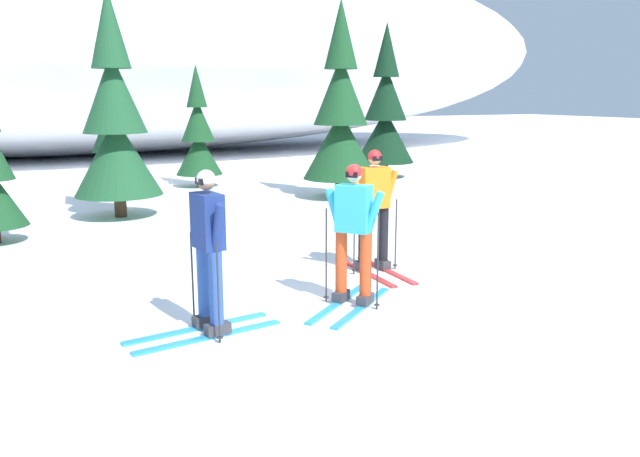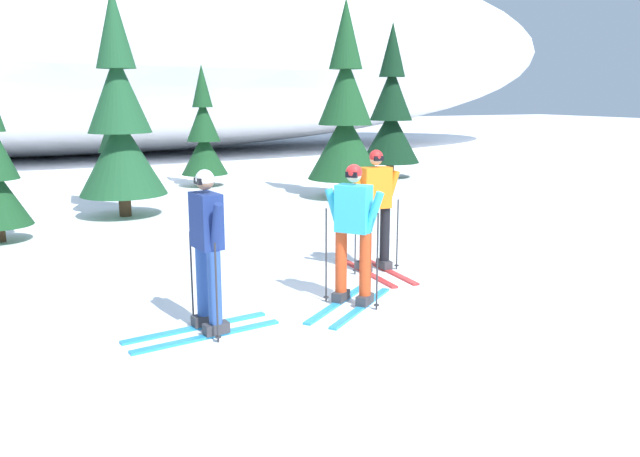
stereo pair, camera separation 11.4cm
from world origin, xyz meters
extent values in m
plane|color=white|center=(0.00, 0.00, 0.00)|extent=(120.00, 120.00, 0.00)
cube|color=#2893CC|center=(0.03, -0.27, 0.01)|extent=(1.39, 1.13, 0.03)
cube|color=#2893CC|center=(-0.18, -0.01, 0.01)|extent=(1.39, 1.13, 0.03)
cube|color=#38383D|center=(0.11, -0.21, 0.09)|extent=(0.31, 0.28, 0.12)
cube|color=#38383D|center=(-0.10, 0.05, 0.09)|extent=(0.31, 0.28, 0.12)
cylinder|color=#DB471E|center=(0.11, -0.21, 0.55)|extent=(0.15, 0.15, 0.80)
cylinder|color=#DB471E|center=(-0.10, 0.05, 0.55)|extent=(0.15, 0.15, 0.80)
cube|color=#33B7D6|center=(0.00, -0.08, 1.25)|extent=(0.45, 0.48, 0.59)
cylinder|color=#33B7D6|center=(0.17, -0.28, 1.20)|extent=(0.25, 0.28, 0.58)
cylinder|color=#33B7D6|center=(-0.16, 0.13, 1.20)|extent=(0.25, 0.28, 0.58)
sphere|color=beige|center=(0.00, -0.08, 1.67)|extent=(0.19, 0.19, 0.19)
sphere|color=red|center=(0.00, -0.08, 1.70)|extent=(0.21, 0.21, 0.21)
cube|color=black|center=(-0.06, -0.13, 1.68)|extent=(0.12, 0.14, 0.07)
cylinder|color=#2D2D33|center=(0.18, -0.39, 0.62)|extent=(0.02, 0.02, 1.23)
cylinder|color=#2D2D33|center=(0.18, -0.39, 0.06)|extent=(0.07, 0.07, 0.01)
cylinder|color=#2D2D33|center=(-0.26, 0.16, 0.62)|extent=(0.02, 0.02, 1.23)
cylinder|color=#2D2D33|center=(-0.26, 0.16, 0.06)|extent=(0.07, 0.07, 0.01)
cube|color=red|center=(1.21, 1.09, 0.01)|extent=(0.13, 1.66, 0.03)
cube|color=red|center=(0.86, 1.09, 0.01)|extent=(0.13, 1.66, 0.03)
cube|color=#38383D|center=(1.21, 1.19, 0.09)|extent=(0.14, 0.28, 0.12)
cube|color=#38383D|center=(0.86, 1.19, 0.09)|extent=(0.14, 0.28, 0.12)
cylinder|color=black|center=(1.21, 1.19, 0.56)|extent=(0.15, 0.15, 0.83)
cylinder|color=black|center=(0.86, 1.19, 0.56)|extent=(0.15, 0.15, 0.83)
cube|color=orange|center=(1.04, 1.19, 1.28)|extent=(0.44, 0.25, 0.61)
cylinder|color=orange|center=(1.31, 1.19, 1.24)|extent=(0.28, 0.10, 0.58)
cylinder|color=orange|center=(0.77, 1.20, 1.24)|extent=(0.28, 0.10, 0.58)
sphere|color=tan|center=(1.04, 1.19, 1.71)|extent=(0.19, 0.19, 0.19)
sphere|color=red|center=(1.04, 1.19, 1.74)|extent=(0.21, 0.21, 0.21)
cube|color=black|center=(1.04, 1.11, 1.72)|extent=(0.15, 0.04, 0.07)
cylinder|color=#2D2D33|center=(1.40, 1.13, 0.55)|extent=(0.02, 0.02, 1.09)
cylinder|color=#2D2D33|center=(1.40, 1.13, 0.06)|extent=(0.07, 0.07, 0.01)
cylinder|color=#2D2D33|center=(0.68, 1.14, 0.55)|extent=(0.02, 0.02, 1.09)
cylinder|color=#2D2D33|center=(0.68, 1.14, 0.06)|extent=(0.07, 0.07, 0.01)
cube|color=#2893CC|center=(-1.99, -0.43, 0.01)|extent=(1.74, 0.36, 0.03)
cube|color=#2893CC|center=(-2.04, -0.11, 0.01)|extent=(1.74, 0.36, 0.03)
cube|color=#38383D|center=(-1.89, -0.41, 0.09)|extent=(0.30, 0.18, 0.12)
cube|color=#38383D|center=(-1.94, -0.09, 0.09)|extent=(0.30, 0.18, 0.12)
cylinder|color=#2D519E|center=(-1.89, -0.41, 0.56)|extent=(0.15, 0.15, 0.83)
cylinder|color=#2D519E|center=(-1.94, -0.09, 0.56)|extent=(0.15, 0.15, 0.83)
cube|color=navy|center=(-1.91, -0.25, 1.28)|extent=(0.30, 0.44, 0.61)
cylinder|color=navy|center=(-1.87, -0.51, 1.24)|extent=(0.14, 0.29, 0.58)
cylinder|color=navy|center=(-1.95, 0.00, 1.24)|extent=(0.14, 0.29, 0.58)
sphere|color=#A37556|center=(-1.91, -0.25, 1.72)|extent=(0.19, 0.19, 0.19)
sphere|color=white|center=(-1.91, -0.25, 1.75)|extent=(0.21, 0.21, 0.21)
cube|color=black|center=(-1.99, -0.26, 1.73)|extent=(0.06, 0.15, 0.07)
cylinder|color=#2D2D33|center=(-1.92, -0.60, 0.55)|extent=(0.02, 0.02, 1.11)
cylinder|color=#2D2D33|center=(-1.92, -0.60, 0.06)|extent=(0.07, 0.07, 0.01)
cylinder|color=#2D2D33|center=(-2.02, 0.08, 0.55)|extent=(0.02, 0.02, 1.11)
cylinder|color=#2D2D33|center=(-2.02, 0.08, 0.06)|extent=(0.07, 0.07, 0.01)
cylinder|color=#47301E|center=(-1.75, 7.40, 0.33)|extent=(0.26, 0.26, 0.66)
cone|color=#1E512D|center=(-1.75, 7.40, 1.33)|extent=(1.87, 1.87, 1.68)
cone|color=#1E512D|center=(-1.75, 7.40, 2.67)|extent=(1.35, 1.35, 1.68)
cone|color=#1E512D|center=(-1.75, 7.40, 4.01)|extent=(0.82, 0.82, 1.68)
cylinder|color=#47301E|center=(-1.46, 11.07, 0.20)|extent=(0.16, 0.16, 0.40)
cone|color=black|center=(-1.46, 11.07, 0.81)|extent=(1.14, 1.14, 1.02)
cone|color=black|center=(-1.46, 11.07, 1.62)|extent=(0.82, 0.82, 1.02)
cone|color=black|center=(-1.46, 11.07, 2.44)|extent=(0.50, 0.50, 1.02)
cylinder|color=#47301E|center=(1.09, 11.31, 0.24)|extent=(0.19, 0.19, 0.47)
cone|color=#194723|center=(1.09, 11.31, 0.95)|extent=(1.34, 1.34, 1.20)
cone|color=#194723|center=(1.09, 11.31, 1.91)|extent=(0.97, 0.97, 1.20)
cone|color=#194723|center=(1.09, 11.31, 2.88)|extent=(0.59, 0.59, 1.20)
cylinder|color=#47301E|center=(3.84, 7.71, 0.34)|extent=(0.27, 0.27, 0.67)
cone|color=#194723|center=(3.84, 7.71, 1.36)|extent=(1.92, 1.92, 1.72)
cone|color=#194723|center=(3.84, 7.71, 2.74)|extent=(1.39, 1.39, 1.72)
cone|color=#194723|center=(3.84, 7.71, 4.12)|extent=(0.85, 0.85, 1.72)
cylinder|color=#47301E|center=(7.03, 10.76, 0.33)|extent=(0.26, 0.26, 0.66)
cone|color=black|center=(7.03, 10.76, 1.33)|extent=(1.87, 1.87, 1.68)
cone|color=black|center=(7.03, 10.76, 2.67)|extent=(1.35, 1.35, 1.68)
cone|color=black|center=(7.03, 10.76, 4.01)|extent=(0.82, 0.82, 1.68)
ellipsoid|color=white|center=(-2.19, 23.88, 4.91)|extent=(51.42, 18.65, 9.81)
camera|label=1|loc=(-3.76, -6.96, 2.64)|focal=35.89mm
camera|label=2|loc=(-3.66, -7.01, 2.64)|focal=35.89mm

